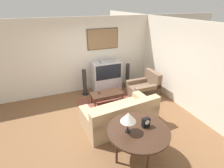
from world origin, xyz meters
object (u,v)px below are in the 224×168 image
(mantel_clock, at_px, (146,122))
(speaker_tower_left, at_px, (85,83))
(armchair, at_px, (144,89))
(speaker_tower_right, at_px, (127,76))
(tv, at_px, (107,76))
(console_table, at_px, (138,132))
(couch, at_px, (120,116))
(coffee_table, at_px, (107,94))
(table_lamp, at_px, (128,117))

(mantel_clock, height_order, speaker_tower_left, mantel_clock)
(armchair, relative_size, speaker_tower_right, 1.01)
(tv, relative_size, console_table, 0.96)
(console_table, relative_size, mantel_clock, 6.23)
(tv, distance_m, couch, 2.24)
(tv, xyz_separation_m, armchair, (1.08, -0.95, -0.30))
(coffee_table, relative_size, table_lamp, 2.40)
(couch, distance_m, speaker_tower_right, 2.51)
(armchair, relative_size, table_lamp, 2.23)
(armchair, bearing_deg, speaker_tower_left, -115.63)
(mantel_clock, xyz_separation_m, speaker_tower_right, (1.26, 3.31, -0.44))
(tv, bearing_deg, speaker_tower_right, -1.95)
(armchair, bearing_deg, couch, -51.03)
(mantel_clock, bearing_deg, armchair, 58.32)
(mantel_clock, xyz_separation_m, speaker_tower_left, (-0.47, 3.31, -0.44))
(coffee_table, distance_m, console_table, 2.45)
(mantel_clock, bearing_deg, coffee_table, 88.99)
(mantel_clock, bearing_deg, speaker_tower_right, 69.06)
(speaker_tower_left, distance_m, speaker_tower_right, 1.74)
(coffee_table, xyz_separation_m, speaker_tower_right, (1.22, 0.92, 0.10))
(coffee_table, bearing_deg, couch, -93.32)
(coffee_table, bearing_deg, armchair, 0.29)
(speaker_tower_right, bearing_deg, armchair, -77.17)
(mantel_clock, bearing_deg, couch, 91.45)
(couch, height_order, speaker_tower_right, speaker_tower_right)
(speaker_tower_left, bearing_deg, speaker_tower_right, 0.00)
(console_table, distance_m, mantel_clock, 0.25)
(coffee_table, bearing_deg, table_lamp, -100.77)
(console_table, height_order, table_lamp, table_lamp)
(tv, relative_size, speaker_tower_right, 1.26)
(table_lamp, height_order, speaker_tower_right, table_lamp)
(tv, distance_m, coffee_table, 1.04)
(coffee_table, relative_size, mantel_clock, 5.19)
(console_table, xyz_separation_m, speaker_tower_right, (1.45, 3.34, -0.28))
(armchair, relative_size, mantel_clock, 4.81)
(couch, xyz_separation_m, speaker_tower_left, (-0.44, 2.15, 0.16))
(armchair, height_order, table_lamp, table_lamp)
(couch, distance_m, table_lamp, 1.47)
(speaker_tower_left, bearing_deg, console_table, -85.01)
(couch, distance_m, speaker_tower_left, 2.20)
(couch, xyz_separation_m, console_table, (-0.15, -1.19, 0.43))
(couch, bearing_deg, coffee_table, -99.05)
(table_lamp, relative_size, mantel_clock, 2.16)
(speaker_tower_right, bearing_deg, couch, -121.04)
(armchair, relative_size, console_table, 0.77)
(couch, height_order, armchair, armchair)
(couch, relative_size, mantel_clock, 10.05)
(speaker_tower_left, bearing_deg, table_lamp, -88.91)
(coffee_table, bearing_deg, speaker_tower_right, 37.10)
(armchair, height_order, console_table, armchair)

